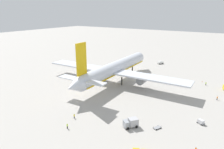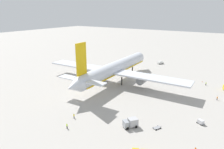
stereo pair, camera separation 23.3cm
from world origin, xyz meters
The scene contains 13 objects.
ground_plane centered at (0.00, 0.00, 0.00)m, with size 600.00×600.00×0.00m, color #ADA8A0.
airliner centered at (-1.25, -0.05, 7.36)m, with size 70.69×78.57×24.15m.
service_truck_2 centered at (-35.10, -28.24, 1.58)m, with size 5.20×4.72×2.91m.
service_van centered at (49.74, -6.07, 1.03)m, with size 5.00×3.64×1.97m.
baggage_cart_0 centered at (-31.24, -35.70, 0.27)m, with size 3.13×2.38×0.40m.
baggage_cart_1 centered at (-20.56, -46.80, 0.79)m, with size 2.42×2.87×1.46m.
ground_worker_1 centered at (20.33, -41.25, 0.89)m, with size 0.51×0.51×1.75m.
ground_worker_2 centered at (-47.13, -11.61, 0.87)m, with size 0.52×0.52×1.72m.
ground_worker_3 centered at (-41.01, -8.88, 0.85)m, with size 0.49×0.49×1.68m.
ground_worker_5 centered at (3.64, -48.59, 0.85)m, with size 0.56×0.56×1.67m.
traffic_cone_0 centered at (21.91, 44.66, 0.28)m, with size 0.36×0.36×0.55m, color orange.
traffic_cone_1 centered at (24.63, -38.76, 0.28)m, with size 0.36×0.36×0.55m, color orange.
traffic_cone_2 centered at (20.17, 41.97, 0.28)m, with size 0.36×0.36×0.55m, color orange.
Camera 2 is at (-87.91, -55.79, 36.23)m, focal length 33.22 mm.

